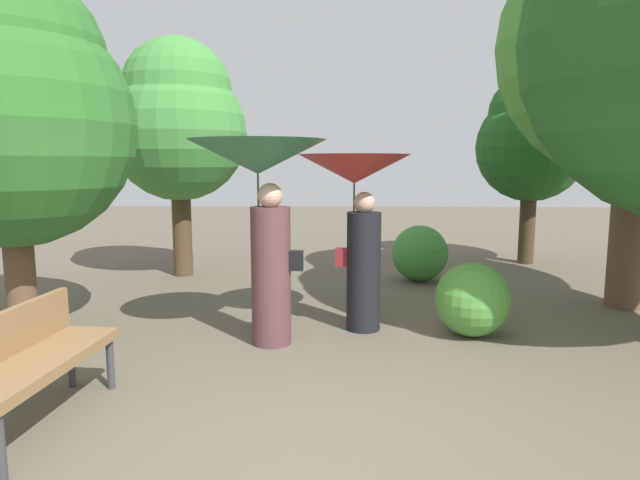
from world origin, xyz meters
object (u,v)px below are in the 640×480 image
Objects in this scene: person_right at (357,199)px; tree_near_left at (178,121)px; park_bench at (28,356)px; tree_near_right at (532,137)px; tree_mid_left at (7,105)px; person_left at (261,189)px.

tree_near_left reaches higher than person_right.
tree_near_left is (-2.78, 2.89, 1.07)m from person_right.
person_right is at bearing -46.08° from tree_near_left.
person_right is 3.49m from park_bench.
tree_near_left is 1.10× the size of tree_near_right.
tree_near_right is at bearing -32.44° from person_right.
tree_near_left is at bearing 8.24° from park_bench.
park_bench is 0.40× the size of tree_mid_left.
person_left reaches higher than park_bench.
tree_mid_left reaches higher than person_left.
person_right is 0.56× the size of tree_near_right.
tree_near_left is at bearing 76.94° from tree_mid_left.
park_bench is 0.44× the size of tree_near_right.
person_left is 0.54× the size of tree_near_left.
tree_near_left is at bearing 49.80° from person_right.
person_left is at bearing -62.03° from tree_near_left.
park_bench is at bearing -85.66° from tree_near_left.
person_right is 4.15m from tree_near_left.
person_left is 0.60× the size of tree_near_right.
tree_near_right is at bearing -36.50° from person_left.
park_bench is (-1.41, -1.85, -1.08)m from person_left.
tree_near_right is at bearing -37.11° from park_bench.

